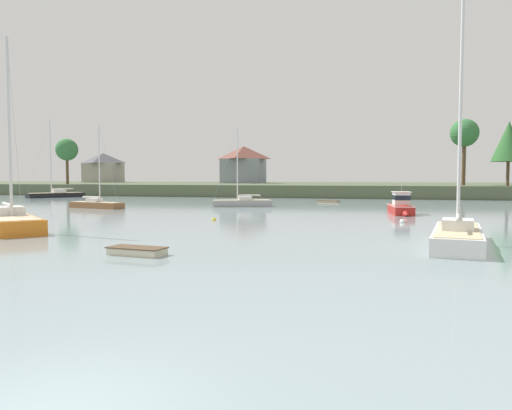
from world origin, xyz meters
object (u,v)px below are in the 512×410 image
at_px(sailboat_black, 56,196).
at_px(mooring_buoy_yellow, 214,220).
at_px(sailboat_wood, 96,206).
at_px(mooring_buoy_white, 402,222).
at_px(sailboat_grey, 242,205).
at_px(dinghy_sand, 329,202).
at_px(sailboat_orange, 10,226).
at_px(sailboat_white, 457,241).
at_px(cruiser_red, 401,209).
at_px(dinghy_cream, 137,252).

height_order(sailboat_black, mooring_buoy_yellow, sailboat_black).
bearing_deg(sailboat_wood, mooring_buoy_white, -16.30).
bearing_deg(sailboat_wood, sailboat_grey, 24.36).
bearing_deg(dinghy_sand, sailboat_wood, -142.90).
height_order(sailboat_wood, mooring_buoy_yellow, sailboat_wood).
xyz_separation_m(dinghy_sand, sailboat_orange, (-16.85, -39.73, 0.16)).
height_order(sailboat_grey, mooring_buoy_yellow, sailboat_grey).
xyz_separation_m(sailboat_white, mooring_buoy_white, (-2.13, 12.47, -0.20)).
distance_m(sailboat_white, cruiser_red, 21.25).
bearing_deg(cruiser_red, dinghy_sand, 114.61).
bearing_deg(sailboat_black, sailboat_grey, -23.62).
xyz_separation_m(cruiser_red, mooring_buoy_white, (-0.28, -8.70, -0.42)).
distance_m(sailboat_grey, sailboat_orange, 29.36).
height_order(sailboat_black, mooring_buoy_white, sailboat_black).
bearing_deg(mooring_buoy_yellow, dinghy_sand, 78.10).
relative_size(sailboat_grey, sailboat_orange, 0.76).
relative_size(sailboat_orange, mooring_buoy_yellow, 34.88).
height_order(sailboat_wood, sailboat_black, sailboat_black).
bearing_deg(sailboat_black, sailboat_orange, -56.09).
height_order(dinghy_sand, sailboat_wood, sailboat_wood).
height_order(sailboat_grey, mooring_buoy_white, sailboat_grey).
xyz_separation_m(dinghy_sand, sailboat_white, (10.63, -40.32, 0.16)).
xyz_separation_m(dinghy_sand, sailboat_wood, (-24.19, -18.29, 0.10)).
bearing_deg(mooring_buoy_white, dinghy_cream, -122.81).
bearing_deg(sailboat_white, sailboat_black, 141.72).
height_order(sailboat_grey, sailboat_black, sailboat_black).
relative_size(sailboat_grey, sailboat_black, 0.72).
xyz_separation_m(sailboat_wood, mooring_buoy_yellow, (17.97, -11.22, -0.15)).
xyz_separation_m(sailboat_wood, cruiser_red, (32.96, -0.86, 0.28)).
distance_m(sailboat_wood, dinghy_cream, 35.13).
height_order(sailboat_orange, dinghy_cream, sailboat_orange).
relative_size(sailboat_black, mooring_buoy_white, 28.99).
xyz_separation_m(sailboat_white, cruiser_red, (-1.85, 21.17, 0.22)).
xyz_separation_m(dinghy_sand, sailboat_black, (-47.06, 5.20, 0.17)).
bearing_deg(dinghy_cream, dinghy_sand, 85.40).
height_order(cruiser_red, mooring_buoy_white, cruiser_red).
relative_size(sailboat_wood, mooring_buoy_yellow, 25.95).
distance_m(sailboat_grey, dinghy_cream, 35.84).
distance_m(sailboat_grey, mooring_buoy_white, 24.02).
distance_m(dinghy_sand, sailboat_wood, 30.33).
height_order(dinghy_sand, mooring_buoy_white, mooring_buoy_white).
relative_size(sailboat_wood, sailboat_orange, 0.74).
xyz_separation_m(dinghy_sand, sailboat_grey, (-9.03, -11.43, 0.10)).
relative_size(dinghy_cream, mooring_buoy_white, 5.83).
bearing_deg(mooring_buoy_yellow, sailboat_wood, 148.02).
bearing_deg(sailboat_wood, dinghy_sand, 37.10).
distance_m(sailboat_black, cruiser_red, 60.91).
bearing_deg(sailboat_black, sailboat_white, -38.28).
relative_size(sailboat_wood, cruiser_red, 1.46).
distance_m(cruiser_red, dinghy_cream, 30.44).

